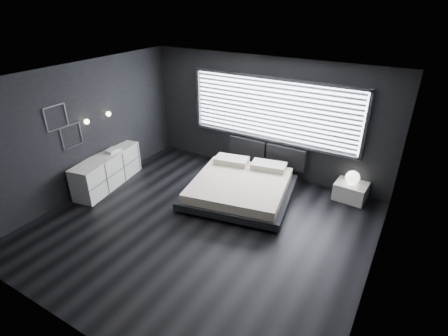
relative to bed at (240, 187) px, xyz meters
The scene contains 12 objects.
room 1.76m from the bed, 95.30° to the right, with size 6.04×6.00×2.80m.
window 1.92m from the bed, 86.80° to the left, with size 4.14×0.09×1.52m.
headboard 1.34m from the bed, 89.66° to the left, with size 1.96×0.16×0.52m.
sconce_near 3.53m from the bed, 156.82° to the right, with size 0.18×0.11×0.11m.
sconce_far 3.36m from the bed, 167.12° to the right, with size 0.18×0.11×0.11m.
wall_art_upper 3.96m from the bed, 148.66° to the right, with size 0.01×0.48×0.48m.
wall_art_lower 3.68m from the bed, 152.15° to the right, with size 0.01×0.48×0.48m.
bed is the anchor object (origin of this frame).
nightstand 2.39m from the bed, 29.13° to the left, with size 0.65×0.54×0.38m, color silver.
orb_lamp 2.39m from the bed, 28.95° to the left, with size 0.29×0.29×0.29m, color white.
dresser 3.09m from the bed, 160.15° to the right, with size 0.83×1.93×0.75m.
book_stack 3.07m from the bed, 164.27° to the right, with size 0.26×0.34×0.07m.
Camera 1 is at (3.15, -4.49, 4.05)m, focal length 28.00 mm.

